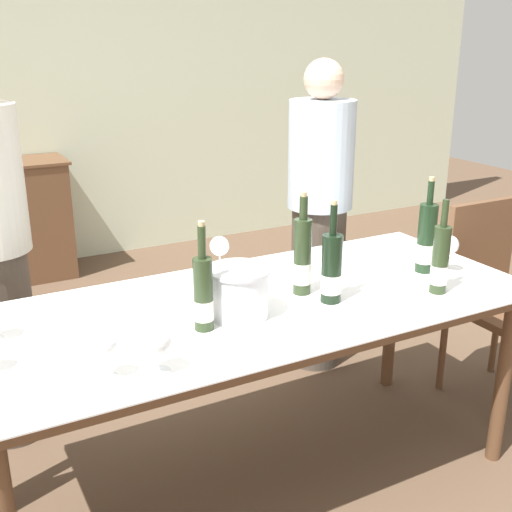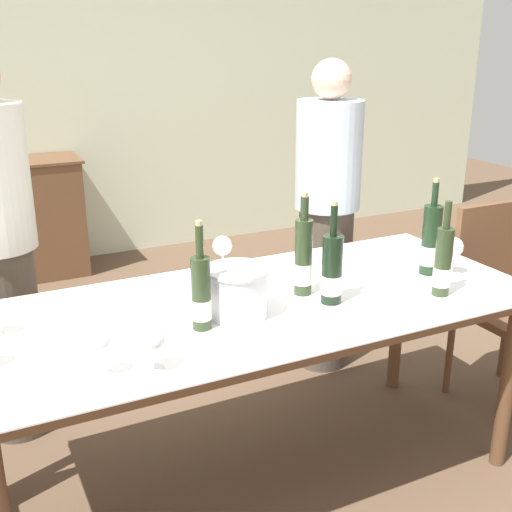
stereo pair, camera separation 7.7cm
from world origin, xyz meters
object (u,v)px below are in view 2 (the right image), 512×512
at_px(wine_glass_4, 454,248).
at_px(wine_glass_5, 151,340).
at_px(dining_table, 256,320).
at_px(person_guest_left, 326,221).
at_px(wine_bottle_1, 443,263).
at_px(chair_right_end, 501,291).
at_px(wine_bottle_4, 332,271).
at_px(wine_bottle_3, 304,259).
at_px(wine_glass_1, 100,343).
at_px(wine_bottle_2, 431,242).
at_px(ice_bucket, 237,290).
at_px(wine_glass_2, 222,247).
at_px(wine_bottle_0, 201,294).

height_order(wine_glass_4, wine_glass_5, wine_glass_4).
bearing_deg(dining_table, person_guest_left, 43.95).
xyz_separation_m(wine_bottle_1, chair_right_end, (0.69, 0.33, -0.35)).
relative_size(wine_bottle_4, wine_glass_4, 2.44).
xyz_separation_m(wine_bottle_3, wine_glass_1, (-0.83, -0.28, -0.04)).
bearing_deg(wine_glass_1, wine_bottle_2, 9.87).
bearing_deg(wine_glass_4, person_guest_left, 95.42).
bearing_deg(wine_glass_5, wine_bottle_2, 12.52).
bearing_deg(wine_bottle_1, wine_glass_5, -176.02).
bearing_deg(ice_bucket, wine_bottle_4, -7.90).
relative_size(wine_bottle_3, wine_glass_2, 2.55).
bearing_deg(ice_bucket, wine_bottle_1, -12.50).
distance_m(ice_bucket, wine_glass_5, 0.46).
bearing_deg(person_guest_left, wine_bottle_2, -89.99).
height_order(wine_bottle_3, wine_glass_4, wine_bottle_3).
bearing_deg(wine_bottle_3, wine_glass_5, -155.51).
distance_m(wine_bottle_1, wine_glass_5, 1.15).
xyz_separation_m(wine_bottle_4, wine_glass_2, (-0.23, 0.47, -0.01)).
bearing_deg(chair_right_end, wine_bottle_4, -169.36).
xyz_separation_m(wine_bottle_2, wine_glass_1, (-1.40, -0.24, -0.03)).
relative_size(ice_bucket, wine_bottle_0, 0.60).
xyz_separation_m(wine_bottle_1, wine_bottle_4, (-0.41, 0.12, -0.00)).
xyz_separation_m(wine_glass_1, person_guest_left, (1.40, 1.02, -0.08)).
bearing_deg(wine_bottle_1, wine_bottle_2, 60.36).
bearing_deg(wine_bottle_1, wine_bottle_3, 153.01).
height_order(dining_table, chair_right_end, chair_right_end).
relative_size(ice_bucket, wine_glass_2, 1.47).
bearing_deg(dining_table, wine_glass_4, -5.95).
bearing_deg(wine_bottle_1, wine_glass_4, 37.93).
xyz_separation_m(dining_table, person_guest_left, (0.77, 0.74, 0.09)).
relative_size(dining_table, wine_glass_5, 14.52).
bearing_deg(dining_table, wine_bottle_3, -1.34).
bearing_deg(wine_glass_5, wine_bottle_1, 3.98).
distance_m(wine_bottle_4, wine_glass_2, 0.52).
relative_size(wine_bottle_1, wine_bottle_3, 0.92).
height_order(wine_glass_4, chair_right_end, chair_right_end).
relative_size(wine_bottle_3, wine_glass_5, 2.71).
bearing_deg(wine_glass_5, wine_bottle_4, 15.13).
bearing_deg(ice_bucket, wine_bottle_0, -163.48).
bearing_deg(wine_glass_2, wine_bottle_3, -63.86).
xyz_separation_m(wine_bottle_1, wine_glass_1, (-1.29, -0.04, -0.02)).
xyz_separation_m(wine_bottle_3, wine_glass_2, (-0.18, 0.36, -0.03)).
bearing_deg(chair_right_end, wine_glass_5, -167.53).
distance_m(ice_bucket, wine_bottle_1, 0.78).
distance_m(dining_table, wine_bottle_3, 0.29).
height_order(wine_bottle_3, wine_glass_5, wine_bottle_3).
xyz_separation_m(wine_bottle_2, person_guest_left, (-0.00, 0.78, -0.11)).
height_order(wine_bottle_1, wine_bottle_3, wine_bottle_3).
xyz_separation_m(ice_bucket, wine_bottle_2, (0.88, 0.03, 0.04)).
bearing_deg(ice_bucket, wine_glass_4, -1.14).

